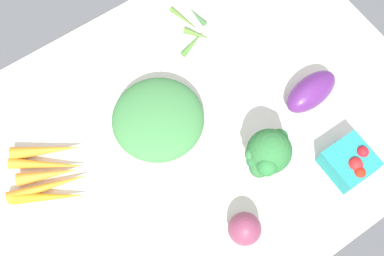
% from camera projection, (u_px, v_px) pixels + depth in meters
% --- Properties ---
extents(tablecloth, '(1.04, 0.76, 0.02)m').
position_uv_depth(tablecloth, '(192.00, 133.00, 1.11)').
color(tablecloth, silver).
rests_on(tablecloth, ground).
extents(leafy_greens_clump, '(0.27, 0.27, 0.07)m').
position_uv_depth(leafy_greens_clump, '(158.00, 119.00, 1.08)').
color(leafy_greens_clump, '#408445').
rests_on(leafy_greens_clump, tablecloth).
extents(broccoli_head, '(0.11, 0.09, 0.13)m').
position_uv_depth(broccoli_head, '(268.00, 154.00, 1.00)').
color(broccoli_head, '#9DBD84').
rests_on(broccoli_head, tablecloth).
extents(okra_pile, '(0.10, 0.13, 0.02)m').
position_uv_depth(okra_pile, '(193.00, 30.00, 1.20)').
color(okra_pile, '#537B30').
rests_on(okra_pile, tablecloth).
extents(berry_basket, '(0.09, 0.09, 0.06)m').
position_uv_depth(berry_basket, '(350.00, 162.00, 1.04)').
color(berry_basket, teal).
rests_on(berry_basket, tablecloth).
extents(eggplant, '(0.14, 0.08, 0.07)m').
position_uv_depth(eggplant, '(311.00, 91.00, 1.10)').
color(eggplant, '#5A2370').
rests_on(eggplant, tablecloth).
extents(carrot_bunch, '(0.20, 0.19, 0.03)m').
position_uv_depth(carrot_bunch, '(49.00, 173.00, 1.05)').
color(carrot_bunch, orange).
rests_on(carrot_bunch, tablecloth).
extents(red_onion_near_basket, '(0.07, 0.07, 0.07)m').
position_uv_depth(red_onion_near_basket, '(245.00, 229.00, 0.98)').
color(red_onion_near_basket, '#813651').
rests_on(red_onion_near_basket, tablecloth).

